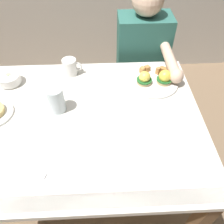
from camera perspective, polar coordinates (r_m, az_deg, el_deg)
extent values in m
plane|color=#7F664C|center=(1.73, -5.65, -18.04)|extent=(6.00, 6.00, 0.00)
cube|color=white|center=(1.12, -8.34, -2.17)|extent=(1.20, 0.90, 0.03)
cube|color=#B23838|center=(0.90, -9.84, -21.37)|extent=(1.20, 0.06, 0.00)
cube|color=#B23838|center=(1.40, -7.53, 10.63)|extent=(1.20, 0.06, 0.00)
cube|color=brown|center=(1.79, -24.14, -0.64)|extent=(0.06, 0.06, 0.71)
cube|color=brown|center=(1.71, 12.48, 0.61)|extent=(0.06, 0.06, 0.71)
cylinder|color=white|center=(1.30, 10.32, 7.36)|extent=(0.27, 0.27, 0.01)
cylinder|color=tan|center=(1.27, 8.05, 7.60)|extent=(0.08, 0.08, 0.02)
cylinder|color=#236028|center=(1.27, 8.11, 8.02)|extent=(0.08, 0.08, 0.01)
sphere|color=#F7DB56|center=(1.25, 8.20, 8.73)|extent=(0.06, 0.06, 0.06)
cylinder|color=tan|center=(1.30, 12.88, 7.63)|extent=(0.08, 0.08, 0.02)
cylinder|color=#236028|center=(1.29, 12.97, 8.04)|extent=(0.08, 0.08, 0.01)
sphere|color=yellow|center=(1.28, 13.13, 8.79)|extent=(0.07, 0.07, 0.07)
cube|color=#B77A42|center=(1.35, 13.05, 9.79)|extent=(0.03, 0.03, 0.03)
cube|color=#AD7038|center=(1.35, 12.78, 10.09)|extent=(0.03, 0.03, 0.04)
cube|color=#B77A42|center=(1.36, 8.79, 10.72)|extent=(0.04, 0.04, 0.03)
cube|color=#B77A42|center=(1.36, 12.28, 10.39)|extent=(0.03, 0.03, 0.03)
cube|color=tan|center=(1.35, 14.11, 9.49)|extent=(0.04, 0.04, 0.03)
cube|color=#B77A42|center=(1.34, 11.43, 10.10)|extent=(0.03, 0.03, 0.04)
cube|color=tan|center=(1.34, 7.59, 10.42)|extent=(0.04, 0.04, 0.03)
cube|color=#AD7038|center=(1.34, 12.83, 9.41)|extent=(0.03, 0.03, 0.02)
cylinder|color=white|center=(1.40, -24.01, 6.69)|extent=(0.10, 0.10, 0.01)
cylinder|color=white|center=(1.38, -24.35, 7.55)|extent=(0.12, 0.12, 0.04)
cube|color=#EA6B70|center=(1.37, -23.39, 7.22)|extent=(0.04, 0.04, 0.03)
cube|color=#B7E093|center=(1.36, -23.61, 6.96)|extent=(0.03, 0.03, 0.03)
cube|color=#B7E093|center=(1.38, -24.47, 8.32)|extent=(0.03, 0.03, 0.02)
cube|color=#F4A85B|center=(1.41, -24.34, 8.15)|extent=(0.04, 0.04, 0.03)
cube|color=#EA6B70|center=(1.39, -24.79, 7.62)|extent=(0.04, 0.04, 0.03)
cube|color=#F4DB66|center=(1.38, -24.45, 7.72)|extent=(0.03, 0.03, 0.02)
cylinder|color=white|center=(1.35, -10.52, 11.04)|extent=(0.08, 0.08, 0.09)
cylinder|color=black|center=(1.32, -10.77, 12.49)|extent=(0.07, 0.07, 0.01)
torus|color=white|center=(1.34, -8.68, 11.21)|extent=(0.06, 0.01, 0.06)
cube|color=silver|center=(1.00, -21.16, -13.48)|extent=(0.12, 0.05, 0.00)
cube|color=silver|center=(0.97, -17.21, -14.90)|extent=(0.04, 0.03, 0.00)
cylinder|color=silver|center=(1.12, -13.82, 2.97)|extent=(0.08, 0.08, 0.13)
cylinder|color=silver|center=(1.13, -13.67, 2.37)|extent=(0.07, 0.07, 0.10)
cylinder|color=#33333D|center=(1.85, 3.81, 0.50)|extent=(0.11, 0.11, 0.45)
cylinder|color=#33333D|center=(1.87, 9.30, 0.69)|extent=(0.11, 0.11, 0.45)
cube|color=#2D665B|center=(1.63, 7.57, 14.75)|extent=(0.34, 0.20, 0.50)
sphere|color=beige|center=(1.48, 9.01, 26.09)|extent=(0.19, 0.19, 0.19)
cylinder|color=beige|center=(1.40, 14.37, 12.55)|extent=(0.06, 0.30, 0.06)
sphere|color=beige|center=(1.29, 15.82, 8.70)|extent=(0.08, 0.08, 0.08)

